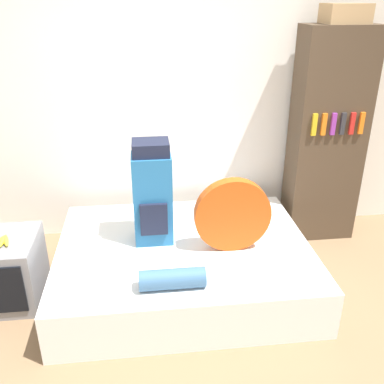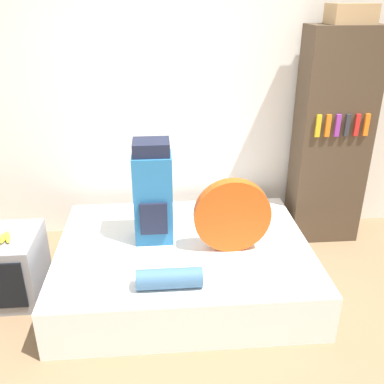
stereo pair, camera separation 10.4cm
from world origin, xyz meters
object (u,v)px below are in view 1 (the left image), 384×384
object	(u,v)px
backpack	(153,194)
television	(7,270)
bookshelf	(327,138)
sleeping_roll	(172,279)
tent_bag	(232,215)
cardboard_box	(345,13)

from	to	relation	value
backpack	television	size ratio (longest dim) A/B	1.46
bookshelf	television	bearing A→B (deg)	-165.17
backpack	sleeping_roll	distance (m)	0.74
sleeping_roll	bookshelf	world-z (taller)	bookshelf
sleeping_roll	television	distance (m)	1.35
tent_bag	bookshelf	bearing A→B (deg)	37.75
backpack	sleeping_roll	xyz separation A→B (m)	(0.10, -0.65, -0.33)
sleeping_roll	television	bearing A→B (deg)	157.36
television	backpack	bearing A→B (deg)	6.94
bookshelf	backpack	bearing A→B (deg)	-159.96
sleeping_roll	cardboard_box	distance (m)	2.55
television	cardboard_box	size ratio (longest dim) A/B	1.59
sleeping_roll	television	world-z (taller)	television
backpack	cardboard_box	distance (m)	2.16
backpack	bookshelf	bearing A→B (deg)	20.04
cardboard_box	sleeping_roll	bearing A→B (deg)	-140.86
tent_bag	backpack	bearing A→B (deg)	160.50
tent_bag	bookshelf	world-z (taller)	bookshelf
backpack	bookshelf	distance (m)	1.74
cardboard_box	tent_bag	bearing A→B (deg)	-142.26
tent_bag	cardboard_box	xyz separation A→B (m)	(1.05, 0.82, 1.37)
tent_bag	cardboard_box	world-z (taller)	cardboard_box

